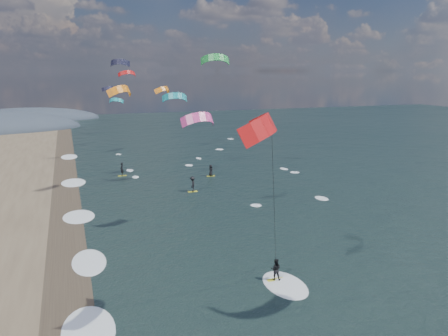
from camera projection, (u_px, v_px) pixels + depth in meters
name	position (u px, v px, depth m)	size (l,w,h in m)	color
wet_sand_strip	(68.00, 298.00, 26.96)	(3.00, 240.00, 0.00)	#382D23
kitesurfer_near_b	(276.00, 189.00, 23.05)	(6.61, 9.08, 12.55)	gold
far_kitesurfers	(181.00, 177.00, 53.87)	(12.21, 11.73, 1.82)	gold
bg_kite_field	(140.00, 84.00, 70.32)	(13.68, 74.79, 8.94)	#D83F8C
shoreline_surf	(85.00, 264.00, 31.72)	(2.40, 79.40, 0.11)	white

